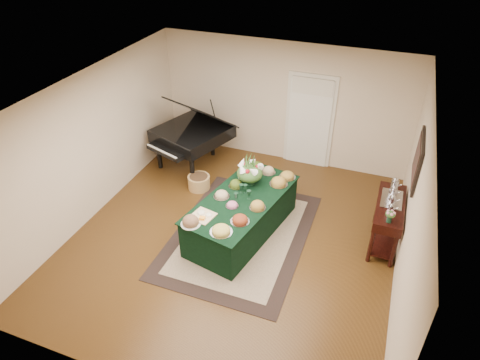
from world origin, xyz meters
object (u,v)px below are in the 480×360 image
at_px(mahogany_sideboard, 389,213).
at_px(buffet_table, 242,215).
at_px(grand_piano, 192,133).
at_px(floral_centerpiece, 250,170).

bearing_deg(mahogany_sideboard, buffet_table, -166.51).
bearing_deg(mahogany_sideboard, grand_piano, 164.48).
height_order(floral_centerpiece, mahogany_sideboard, floral_centerpiece).
relative_size(buffet_table, floral_centerpiece, 5.15).
xyz_separation_m(buffet_table, mahogany_sideboard, (2.42, 0.58, 0.29)).
xyz_separation_m(floral_centerpiece, grand_piano, (-1.78, 1.28, -0.22)).
height_order(buffet_table, grand_piano, grand_piano).
xyz_separation_m(floral_centerpiece, mahogany_sideboard, (2.45, 0.11, -0.37)).
relative_size(floral_centerpiece, mahogany_sideboard, 0.38).
bearing_deg(buffet_table, grand_piano, 135.82).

